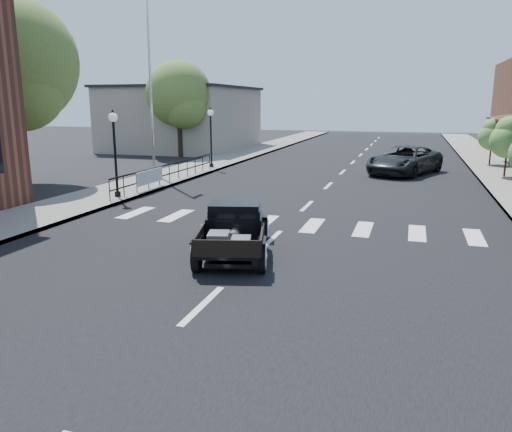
% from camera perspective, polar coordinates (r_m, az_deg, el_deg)
% --- Properties ---
extents(ground, '(120.00, 120.00, 0.00)m').
position_cam_1_polar(ground, '(12.52, -0.68, -5.14)').
color(ground, black).
rests_on(ground, ground).
extents(road, '(14.00, 80.00, 0.02)m').
position_cam_1_polar(road, '(26.86, 9.29, 4.40)').
color(road, black).
rests_on(road, ground).
extents(road_markings, '(12.00, 60.00, 0.06)m').
position_cam_1_polar(road_markings, '(21.98, 7.41, 2.59)').
color(road_markings, silver).
rests_on(road_markings, ground).
extents(sidewalk_left, '(3.00, 80.00, 0.15)m').
position_cam_1_polar(sidewalk_left, '(29.25, -7.48, 5.27)').
color(sidewalk_left, gray).
rests_on(sidewalk_left, ground).
extents(low_building_left, '(10.00, 12.00, 5.00)m').
position_cam_1_polar(low_building_left, '(43.56, -8.23, 10.89)').
color(low_building_left, '#A5998A').
rests_on(low_building_left, ground).
extents(railing, '(0.08, 10.00, 1.00)m').
position_cam_1_polar(railing, '(24.20, -9.88, 5.00)').
color(railing, black).
rests_on(railing, sidewalk_left).
extents(banner, '(0.04, 2.20, 0.60)m').
position_cam_1_polar(banner, '(22.45, -12.00, 3.80)').
color(banner, silver).
rests_on(banner, sidewalk_left).
extents(lamp_post_b, '(0.36, 0.36, 3.46)m').
position_cam_1_polar(lamp_post_b, '(20.77, -15.80, 6.86)').
color(lamp_post_b, black).
rests_on(lamp_post_b, sidewalk_left).
extents(lamp_post_c, '(0.36, 0.36, 3.46)m').
position_cam_1_polar(lamp_post_c, '(29.63, -5.16, 8.92)').
color(lamp_post_c, black).
rests_on(lamp_post_c, sidewalk_left).
extents(flagpole, '(0.12, 0.12, 11.33)m').
position_cam_1_polar(flagpole, '(26.72, -12.08, 16.73)').
color(flagpole, silver).
rests_on(flagpole, sidewalk_left).
extents(big_tree_near, '(5.88, 5.88, 8.64)m').
position_cam_1_polar(big_tree_near, '(26.20, -25.79, 12.58)').
color(big_tree_near, '#556F2F').
rests_on(big_tree_near, ground).
extents(big_tree_far, '(4.65, 4.65, 6.83)m').
position_cam_1_polar(big_tree_far, '(37.05, -8.77, 11.97)').
color(big_tree_far, '#556F2F').
rests_on(big_tree_far, ground).
extents(small_tree_d, '(1.77, 1.77, 2.95)m').
position_cam_1_polar(small_tree_d, '(28.57, 26.78, 6.96)').
color(small_tree_d, '#55843C').
rests_on(small_tree_d, sidewalk_right).
extents(small_tree_e, '(1.62, 1.62, 2.69)m').
position_cam_1_polar(small_tree_e, '(34.02, 25.32, 7.61)').
color(small_tree_e, '#55843C').
rests_on(small_tree_e, sidewalk_right).
extents(hotrod_pickup, '(2.77, 4.30, 1.37)m').
position_cam_1_polar(hotrod_pickup, '(12.83, -2.48, -1.51)').
color(hotrod_pickup, black).
rests_on(hotrod_pickup, ground).
extents(second_car, '(4.46, 6.06, 1.53)m').
position_cam_1_polar(second_car, '(28.77, 16.63, 6.10)').
color(second_car, black).
rests_on(second_car, ground).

